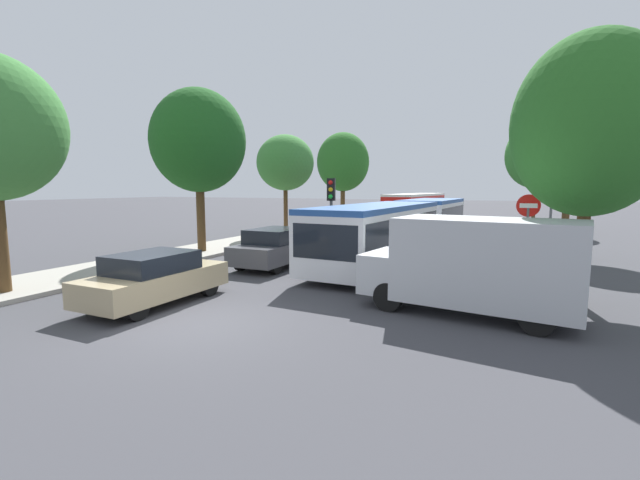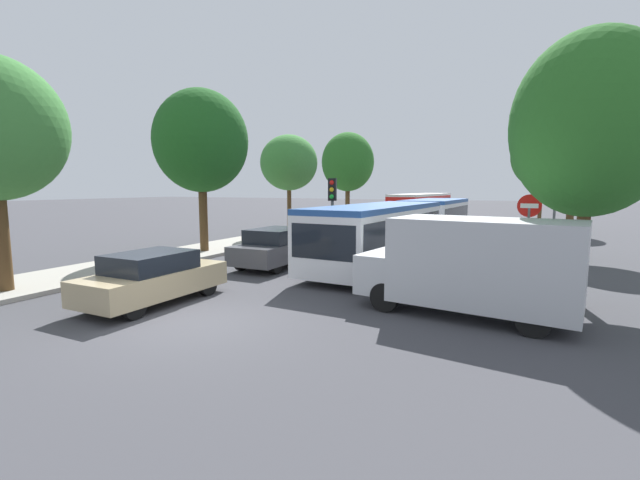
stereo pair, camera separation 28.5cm
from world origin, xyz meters
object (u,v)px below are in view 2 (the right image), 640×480
at_px(no_entry_sign, 528,225).
at_px(tree_right_far, 543,155).
at_px(white_van, 473,264).
at_px(traffic_light, 332,201).
at_px(direction_sign_post, 555,199).
at_px(tree_right_mid, 572,151).
at_px(tree_left_distant, 349,164).
at_px(queued_car_white, 379,223).
at_px(queued_car_tan, 153,277).
at_px(queued_car_graphite, 278,247).
at_px(tree_right_near, 591,130).
at_px(queued_car_red, 338,232).
at_px(tree_left_mid, 202,144).
at_px(city_bus_rear, 421,205).
at_px(tree_left_far, 289,164).
at_px(articulated_bus, 407,224).

xyz_separation_m(no_entry_sign, tree_right_far, (0.80, 18.32, 3.35)).
xyz_separation_m(white_van, traffic_light, (-6.01, 5.33, 1.26)).
xyz_separation_m(direction_sign_post, tree_right_mid, (0.60, 1.70, 2.02)).
relative_size(direction_sign_post, tree_left_distant, 0.48).
bearing_deg(tree_right_mid, queued_car_white, 154.03).
bearing_deg(queued_car_tan, queued_car_graphite, -0.54).
bearing_deg(no_entry_sign, queued_car_white, -143.30).
height_order(traffic_light, tree_right_near, tree_right_near).
bearing_deg(traffic_light, queued_car_tan, -25.06).
height_order(direction_sign_post, tree_left_distant, tree_left_distant).
bearing_deg(no_entry_sign, tree_right_mid, 166.58).
bearing_deg(tree_right_near, tree_right_mid, 87.92).
height_order(queued_car_red, tree_left_mid, tree_left_mid).
bearing_deg(direction_sign_post, city_bus_rear, -65.50).
bearing_deg(traffic_light, direction_sign_post, 101.31).
relative_size(city_bus_rear, direction_sign_post, 3.24).
height_order(queued_car_red, no_entry_sign, no_entry_sign).
bearing_deg(traffic_light, tree_right_far, 142.04).
bearing_deg(white_van, direction_sign_post, -95.41).
xyz_separation_m(queued_car_graphite, tree_left_mid, (-4.65, 1.23, 4.23)).
xyz_separation_m(queued_car_red, no_entry_sign, (8.67, -5.25, 1.11)).
bearing_deg(tree_left_mid, tree_right_mid, 21.84).
distance_m(direction_sign_post, tree_left_mid, 15.07).
bearing_deg(queued_car_white, tree_left_mid, 157.03).
distance_m(queued_car_tan, tree_left_far, 15.82).
height_order(direction_sign_post, tree_right_far, tree_right_far).
bearing_deg(queued_car_graphite, tree_right_far, -25.52).
height_order(direction_sign_post, tree_right_near, tree_right_near).
height_order(articulated_bus, white_van, articulated_bus).
xyz_separation_m(white_van, tree_right_near, (2.39, 2.02, 3.20)).
height_order(tree_left_mid, tree_right_mid, tree_left_mid).
height_order(articulated_bus, queued_car_red, articulated_bus).
bearing_deg(tree_left_distant, traffic_light, -70.17).
height_order(queued_car_tan, traffic_light, traffic_light).
height_order(articulated_bus, tree_left_distant, tree_left_distant).
relative_size(queued_car_red, traffic_light, 1.30).
distance_m(queued_car_tan, traffic_light, 8.19).
bearing_deg(white_van, traffic_light, -33.82).
height_order(queued_car_tan, no_entry_sign, no_entry_sign).
bearing_deg(articulated_bus, tree_right_near, 46.61).
distance_m(queued_car_white, white_van, 17.26).
distance_m(tree_left_distant, tree_right_near, 24.98).
relative_size(tree_left_distant, tree_right_near, 1.10).
height_order(articulated_bus, tree_right_mid, tree_right_mid).
relative_size(queued_car_tan, tree_right_near, 0.58).
xyz_separation_m(queued_car_graphite, tree_left_distant, (-4.63, 18.80, 4.22)).
height_order(queued_car_graphite, tree_right_mid, tree_right_mid).
distance_m(no_entry_sign, direction_sign_post, 4.94).
xyz_separation_m(direction_sign_post, tree_left_mid, (-14.26, -4.25, 2.41)).
distance_m(articulated_bus, no_entry_sign, 6.56).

